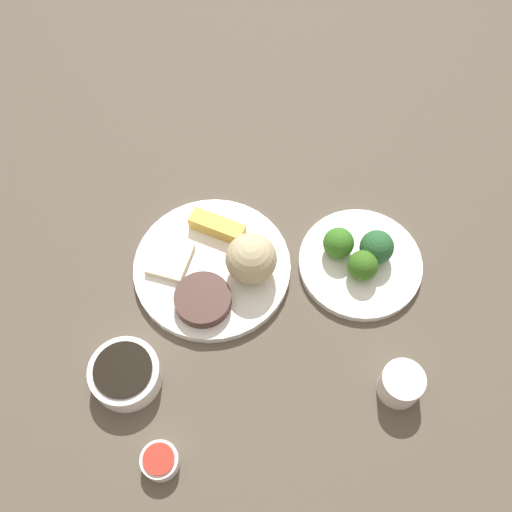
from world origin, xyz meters
TOP-DOWN VIEW (x-y plane):
  - tabletop at (0.00, 0.00)m, footprint 2.20×2.20m
  - main_plate at (-0.01, 0.00)m, footprint 0.25×0.25m
  - rice_scoop at (-0.03, -0.06)m, footprint 0.08×0.08m
  - spring_roll at (0.05, -0.02)m, footprint 0.07×0.09m
  - crab_rangoon_wonton at (0.01, 0.06)m, footprint 0.09×0.09m
  - stir_fry_heap at (-0.07, 0.02)m, footprint 0.09×0.09m
  - broccoli_plate at (-0.04, -0.24)m, footprint 0.20×0.20m
  - broccoli_floret_0 at (-0.03, -0.26)m, footprint 0.05×0.05m
  - broccoli_floret_1 at (-0.06, -0.23)m, footprint 0.05×0.05m
  - broccoli_floret_2 at (-0.01, -0.20)m, footprint 0.05×0.05m
  - soy_sauce_bowl at (-0.17, 0.15)m, footprint 0.10×0.10m
  - soy_sauce_bowl_liquid at (-0.17, 0.15)m, footprint 0.08×0.08m
  - sauce_ramekin_sweet_and_sour at (-0.29, 0.11)m, footprint 0.05×0.05m
  - sauce_ramekin_sweet_and_sour_liquid at (-0.29, 0.11)m, footprint 0.04×0.04m
  - teacup at (-0.25, -0.24)m, footprint 0.06×0.06m

SIDE VIEW (x-z plane):
  - tabletop at x=0.00m, z-range 0.00..0.02m
  - broccoli_plate at x=-0.04m, z-range 0.02..0.03m
  - main_plate at x=-0.01m, z-range 0.02..0.04m
  - sauce_ramekin_sweet_and_sour at x=-0.29m, z-range 0.02..0.05m
  - soy_sauce_bowl at x=-0.17m, z-range 0.02..0.06m
  - crab_rangoon_wonton at x=0.01m, z-range 0.04..0.05m
  - teacup at x=-0.25m, z-range 0.02..0.07m
  - stir_fry_heap at x=-0.07m, z-range 0.04..0.06m
  - sauce_ramekin_sweet_and_sour_liquid at x=-0.29m, z-range 0.05..0.05m
  - spring_roll at x=0.05m, z-range 0.04..0.06m
  - broccoli_floret_1 at x=-0.06m, z-range 0.03..0.08m
  - broccoli_floret_2 at x=-0.01m, z-range 0.03..0.08m
  - broccoli_floret_0 at x=-0.03m, z-range 0.03..0.09m
  - soy_sauce_bowl_liquid at x=-0.17m, z-range 0.06..0.06m
  - rice_scoop at x=-0.03m, z-range 0.04..0.12m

